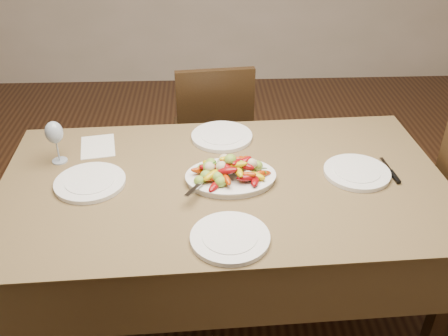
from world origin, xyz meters
name	(u,v)px	position (x,y,z in m)	size (l,w,h in m)	color
floor	(204,326)	(0.00, 0.00, 0.00)	(6.00, 6.00, 0.00)	#351E10
dining_table	(224,250)	(0.10, 0.11, 0.38)	(1.84, 1.04, 0.76)	brown
chair_far	(212,133)	(0.07, 1.04, 0.47)	(0.42, 0.42, 0.95)	black
serving_platter	(231,178)	(0.13, 0.11, 0.77)	(0.36, 0.27, 0.02)	white
roasted_vegetables	(231,166)	(0.13, 0.11, 0.83)	(0.30, 0.20, 0.09)	maroon
serving_spoon	(215,176)	(0.07, 0.07, 0.81)	(0.28, 0.06, 0.03)	#9EA0A8
plate_left	(90,183)	(-0.44, 0.11, 0.77)	(0.29, 0.29, 0.02)	white
plate_right	(357,173)	(0.66, 0.13, 0.77)	(0.28, 0.28, 0.02)	white
plate_far	(222,137)	(0.11, 0.47, 0.77)	(0.29, 0.29, 0.02)	white
plate_near	(230,238)	(0.11, -0.26, 0.77)	(0.28, 0.28, 0.02)	white
wine_glass	(56,141)	(-0.61, 0.29, 0.86)	(0.08, 0.08, 0.20)	#8C99A5
menu_card	(98,146)	(-0.47, 0.41, 0.76)	(0.15, 0.21, 0.00)	silver
table_knife	(390,172)	(0.81, 0.14, 0.76)	(0.02, 0.20, 0.01)	#9EA0A8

